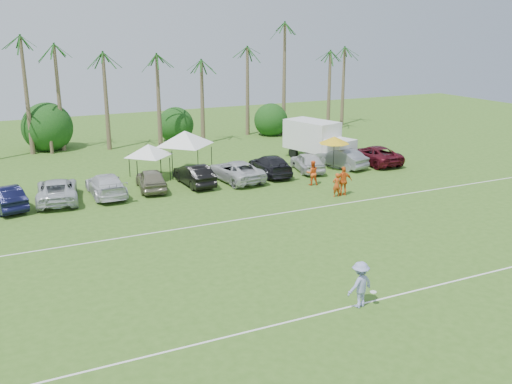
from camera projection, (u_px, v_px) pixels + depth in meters
name	position (u px, v px, depth m)	size (l,w,h in m)	color
ground	(347.00, 338.00, 21.07)	(120.00, 120.00, 0.00)	#3A621D
field_lines	(254.00, 261.00, 28.00)	(80.00, 12.10, 0.01)	white
palm_tree_3	(15.00, 39.00, 47.84)	(2.40, 2.40, 11.90)	brown
palm_tree_4	(68.00, 69.00, 50.22)	(2.40, 2.40, 8.90)	brown
palm_tree_5	(112.00, 57.00, 51.64)	(2.40, 2.40, 9.90)	brown
palm_tree_6	(155.00, 47.00, 53.05)	(2.40, 2.40, 10.90)	brown
palm_tree_7	(195.00, 37.00, 54.47)	(2.40, 2.40, 11.90)	brown
palm_tree_8	(243.00, 63.00, 57.26)	(2.40, 2.40, 8.90)	brown
palm_tree_9	(287.00, 53.00, 59.09)	(2.40, 2.40, 9.90)	brown
palm_tree_10	(328.00, 44.00, 60.92)	(2.40, 2.40, 10.90)	brown
palm_tree_11	(359.00, 36.00, 62.33)	(2.40, 2.40, 11.90)	brown
bush_tree_1	(49.00, 132.00, 51.86)	(4.00, 4.00, 4.00)	brown
bush_tree_2	(175.00, 123.00, 56.82)	(4.00, 4.00, 4.00)	brown
bush_tree_3	(265.00, 116.00, 60.96)	(4.00, 4.00, 4.00)	brown
sideline_player_a	(337.00, 185.00, 38.35)	(0.60, 0.39, 1.64)	#CD4816
sideline_player_b	(312.00, 173.00, 41.14)	(0.88, 0.68, 1.80)	#F7581B
sideline_player_c	(344.00, 181.00, 38.58)	(1.18, 0.49, 2.01)	orange
box_truck	(319.00, 140.00, 48.63)	(4.10, 6.81, 3.30)	white
canopy_tent_left	(148.00, 144.00, 42.34)	(3.81, 3.81, 3.09)	black
canopy_tent_right	(185.00, 131.00, 43.90)	(4.81, 4.81, 3.89)	black
market_umbrella	(334.00, 140.00, 44.97)	(2.45, 2.45, 2.72)	black
frisbee_player	(360.00, 284.00, 23.21)	(1.39, 0.97, 1.97)	#9297CF
parked_car_1	(5.00, 197.00, 35.75)	(1.61, 4.61, 1.52)	black
parked_car_2	(57.00, 190.00, 37.32)	(2.52, 5.47, 1.52)	silver
parked_car_3	(106.00, 185.00, 38.56)	(2.13, 5.24, 1.52)	silver
parked_car_4	(151.00, 179.00, 39.96)	(1.79, 4.46, 1.52)	gray
parked_car_5	(194.00, 175.00, 41.17)	(1.61, 4.61, 1.52)	black
parked_car_6	(235.00, 171.00, 42.29)	(2.52, 5.47, 1.52)	silver
parked_car_7	(270.00, 165.00, 44.05)	(2.13, 5.24, 1.52)	black
parked_car_8	(307.00, 162.00, 45.10)	(1.79, 4.46, 1.52)	silver
parked_car_9	(341.00, 158.00, 46.35)	(1.61, 4.61, 1.52)	gray
parked_car_10	(374.00, 155.00, 47.58)	(2.52, 5.47, 1.52)	#530F19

